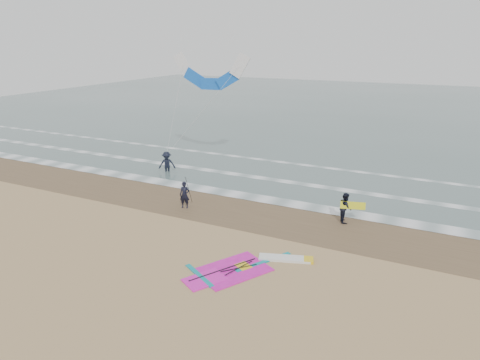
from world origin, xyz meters
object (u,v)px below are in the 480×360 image
at_px(windsurf_rig, 248,267).
at_px(person_standing, 185,195).
at_px(person_walking, 345,207).
at_px(surf_kite, 211,74).
at_px(person_wading, 167,160).

relative_size(windsurf_rig, person_standing, 3.14).
distance_m(person_walking, surf_kite, 14.84).
bearing_deg(person_walking, person_wading, 54.50).
distance_m(windsurf_rig, person_wading, 15.16).
bearing_deg(surf_kite, person_walking, -28.95).
height_order(person_standing, person_wading, person_wading).
distance_m(person_wading, surf_kite, 7.07).
xyz_separation_m(person_standing, person_wading, (-5.05, 5.42, 0.16)).
bearing_deg(person_standing, windsurf_rig, -53.51).
relative_size(person_wading, surf_kite, 0.26).
xyz_separation_m(person_wading, surf_kite, (2.05, 3.19, 5.96)).
bearing_deg(windsurf_rig, person_wading, 138.12).
relative_size(person_walking, surf_kite, 0.23).
height_order(windsurf_rig, surf_kite, surf_kite).
height_order(person_walking, surf_kite, surf_kite).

